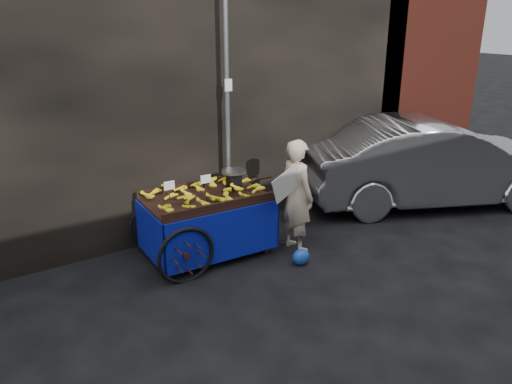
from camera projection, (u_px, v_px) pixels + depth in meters
ground at (258, 268)px, 7.06m from camera, size 80.00×80.00×0.00m
building_wall at (193, 70)px, 8.46m from camera, size 13.50×2.00×5.00m
street_pole at (227, 111)px, 7.56m from camera, size 0.12×0.10×4.00m
banana_cart at (203, 204)px, 7.19m from camera, size 2.45×1.26×1.31m
vendor at (297, 196)px, 7.36m from camera, size 0.84×0.64×1.72m
plastic_bag at (301, 257)px, 7.13m from camera, size 0.26×0.21×0.23m
parked_car at (433, 162)px, 9.27m from camera, size 5.10×3.56×1.59m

